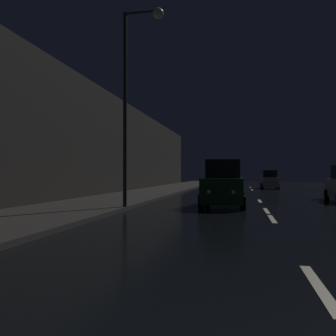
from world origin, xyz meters
name	(u,v)px	position (x,y,z in m)	size (l,w,h in m)	color
ground	(255,195)	(0.00, 24.50, -0.01)	(27.96, 84.00, 0.02)	black
sidewalk_left	(149,193)	(-7.78, 24.50, 0.07)	(4.40, 84.00, 0.15)	#33302D
building_facade_left	(99,143)	(-10.38, 21.00, 3.60)	(0.80, 63.00, 7.20)	#2D2B28
lane_centerline	(259,200)	(0.00, 19.28, 0.01)	(0.16, 37.83, 0.01)	beige
streetlamp_overhead	(135,80)	(-5.26, 12.16, 5.36)	(1.70, 0.44, 8.24)	#2D2D30
car_approaching_headlights	(224,185)	(-1.79, 14.74, 0.98)	(1.96, 4.24, 2.14)	#0F3819
car_distant_taillights	(270,180)	(1.82, 35.66, 0.84)	(1.69, 3.66, 1.84)	#A5A8AD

